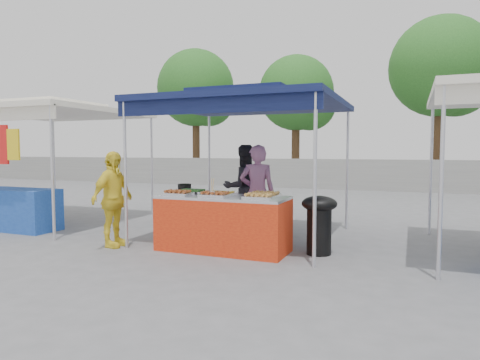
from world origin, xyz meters
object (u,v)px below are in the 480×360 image
at_px(vendor_table, 223,223).
at_px(wok_burner, 319,220).
at_px(vendor_woman, 257,193).
at_px(helper_man, 244,188).
at_px(customer_person, 113,199).
at_px(cooking_pot, 185,188).

xyz_separation_m(vendor_table, wok_burner, (1.42, 0.33, 0.10)).
height_order(wok_burner, vendor_woman, vendor_woman).
relative_size(helper_man, customer_person, 1.08).
height_order(vendor_woman, customer_person, vendor_woman).
relative_size(vendor_table, vendor_woman, 1.22).
relative_size(vendor_table, helper_man, 1.21).
bearing_deg(wok_burner, vendor_table, -172.88).
bearing_deg(helper_man, customer_person, 15.25).
distance_m(wok_burner, customer_person, 3.26).
distance_m(helper_man, customer_person, 2.54).
height_order(cooking_pot, vendor_woman, vendor_woman).
height_order(cooking_pot, customer_person, customer_person).
distance_m(cooking_pot, customer_person, 1.18).
bearing_deg(vendor_table, vendor_woman, 74.05).
height_order(vendor_table, helper_man, helper_man).
xyz_separation_m(wok_burner, helper_man, (-1.75, 1.38, 0.30)).
relative_size(cooking_pot, vendor_woman, 0.14).
xyz_separation_m(vendor_woman, helper_man, (-0.58, 0.84, 0.01)).
distance_m(vendor_table, helper_man, 1.79).
bearing_deg(wok_burner, customer_person, -173.08).
relative_size(wok_burner, helper_man, 0.53).
distance_m(vendor_table, wok_burner, 1.46).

